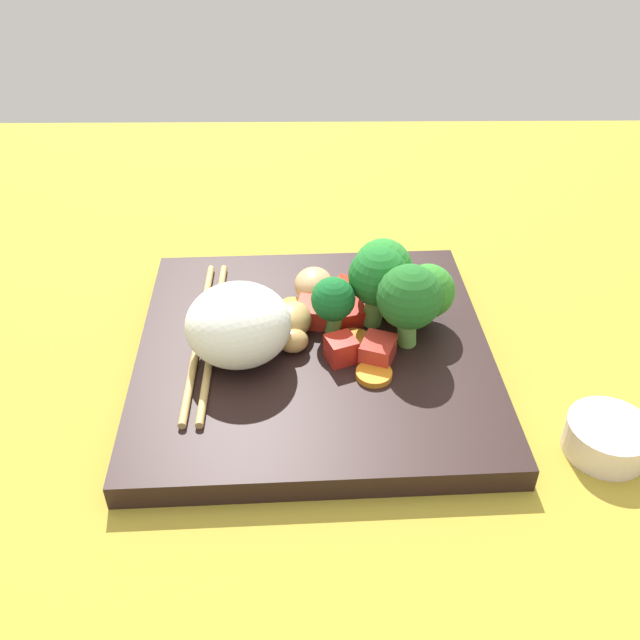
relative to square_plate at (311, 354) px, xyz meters
The scene contains 23 objects.
ground_plane 2.00cm from the square_plate, ahead, with size 110.00×110.00×2.00cm, color #A38C2B.
square_plate is the anchor object (origin of this frame).
rice_mound 7.25cm from the square_plate, 104.24° to the left, with size 8.16×7.78×6.24cm, color white.
broccoli_floret_0 8.07cm from the square_plate, 59.28° to the right, with size 4.91×4.91×7.07cm.
broccoli_floret_1 9.24cm from the square_plate, 47.77° to the right, with size 4.94×4.94×6.46cm.
broccoli_floret_2 10.63cm from the square_plate, 72.60° to the right, with size 4.49×4.49×5.44cm.
broccoli_floret_3 9.20cm from the square_plate, 91.99° to the right, with size 5.13×5.13×7.23cm.
broccoli_floret_4 4.76cm from the square_plate, 45.58° to the right, with size 3.59×3.59×5.28cm.
carrot_slice_0 3.43cm from the square_plate, 87.97° to the right, with size 3.11×3.11×0.47cm, color orange.
carrot_slice_1 5.55cm from the square_plate, 85.93° to the right, with size 2.31×2.31×0.49cm, color orange.
carrot_slice_2 6.20cm from the square_plate, 131.29° to the right, with size 2.80×2.80×0.48cm, color orange.
carrot_slice_3 8.35cm from the square_plate, 64.11° to the right, with size 2.70×2.70×0.78cm, color orange.
carrot_slice_4 5.33cm from the square_plate, 20.41° to the left, with size 2.20×2.20×0.59cm, color orange.
pepper_chunk_0 7.67cm from the square_plate, 22.25° to the right, with size 2.26×2.24×1.39cm, color red.
pepper_chunk_1 3.71cm from the square_plate, ahead, with size 2.84×2.78×1.77cm, color red.
pepper_chunk_2 5.70cm from the square_plate, 111.45° to the right, with size 2.81×2.41×1.83cm, color red.
pepper_chunk_3 4.71cm from the square_plate, 40.51° to the right, with size 2.74×2.76×1.35cm, color red.
pepper_chunk_4 3.50cm from the square_plate, 132.19° to the right, with size 2.18×2.13×2.05cm, color red.
chicken_piece_0 7.14cm from the square_plate, ahead, with size 3.91×3.36×2.70cm, color tan.
chicken_piece_1 2.65cm from the square_plate, 113.83° to the left, with size 2.44×2.10×1.89cm, color tan.
chicken_piece_2 3.32cm from the square_plate, 49.46° to the left, with size 3.95×3.26×2.64cm, color tan.
chopstick_pair 8.96cm from the square_plate, 84.38° to the left, with size 20.65×2.15×0.60cm.
sauce_cup 22.87cm from the square_plate, 115.53° to the right, with size 5.92×5.92×2.51cm, color silver.
Camera 1 is at (-43.59, -0.22, 36.75)cm, focal length 38.60 mm.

